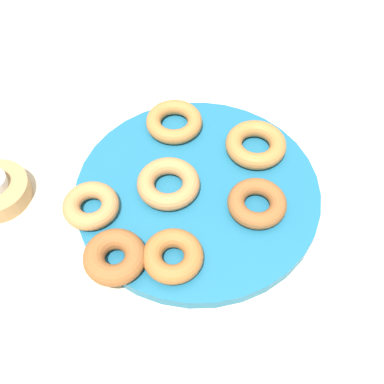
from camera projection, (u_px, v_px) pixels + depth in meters
The scene contains 9 objects.
ground_plane at pixel (197, 195), 0.72m from camera, with size 2.40×2.40×0.00m, color beige.
donut_plate at pixel (197, 192), 0.71m from camera, with size 0.36×0.36×0.02m, color #1E6B93.
donut_0 at pixel (257, 203), 0.68m from camera, with size 0.08×0.08×0.02m, color #995B2D.
donut_1 at pixel (175, 256), 0.63m from camera, with size 0.08×0.08×0.03m, color #AD6B33.
donut_2 at pixel (168, 183), 0.69m from camera, with size 0.09×0.09×0.03m, color #C6844C.
donut_3 at pixel (256, 144), 0.74m from camera, with size 0.09×0.09×0.03m, color #BC7A3D.
donut_4 at pixel (115, 257), 0.62m from camera, with size 0.08×0.08×0.03m, color #995B2D.
donut_5 at pixel (91, 206), 0.67m from camera, with size 0.08×0.08×0.02m, color #C6844C.
donut_6 at pixel (174, 122), 0.77m from camera, with size 0.09×0.09×0.02m, color #BC7A3D.
Camera 1 is at (-0.10, 0.41, 0.58)m, focal length 45.67 mm.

